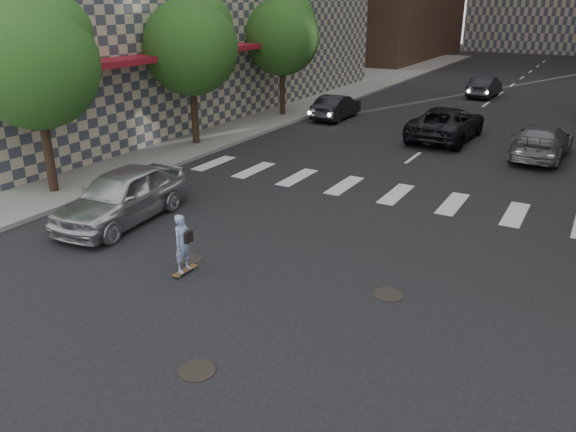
% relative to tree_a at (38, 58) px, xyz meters
% --- Properties ---
extents(ground, '(160.00, 160.00, 0.00)m').
position_rel_tree_a_xyz_m(ground, '(9.45, -3.14, -4.65)').
color(ground, black).
rests_on(ground, ground).
extents(sidewalk_left, '(13.00, 80.00, 0.15)m').
position_rel_tree_a_xyz_m(sidewalk_left, '(-5.05, 16.86, -4.57)').
color(sidewalk_left, gray).
rests_on(sidewalk_left, ground).
extents(tree_a, '(4.20, 4.20, 6.60)m').
position_rel_tree_a_xyz_m(tree_a, '(0.00, 0.00, 0.00)').
color(tree_a, '#382619').
rests_on(tree_a, sidewalk_left).
extents(tree_b, '(4.20, 4.20, 6.60)m').
position_rel_tree_a_xyz_m(tree_b, '(0.00, 8.00, 0.00)').
color(tree_b, '#382619').
rests_on(tree_b, sidewalk_left).
extents(tree_c, '(4.20, 4.20, 6.60)m').
position_rel_tree_a_xyz_m(tree_c, '(0.00, 16.00, 0.00)').
color(tree_c, '#382619').
rests_on(tree_c, sidewalk_left).
extents(manhole_a, '(0.70, 0.70, 0.02)m').
position_rel_tree_a_xyz_m(manhole_a, '(10.65, -5.64, -4.64)').
color(manhole_a, black).
rests_on(manhole_a, ground).
extents(manhole_b, '(0.70, 0.70, 0.02)m').
position_rel_tree_a_xyz_m(manhole_b, '(7.45, -1.94, -4.64)').
color(manhole_b, black).
rests_on(manhole_b, ground).
extents(manhole_c, '(0.70, 0.70, 0.02)m').
position_rel_tree_a_xyz_m(manhole_c, '(12.75, -1.14, -4.64)').
color(manhole_c, black).
rests_on(manhole_c, ground).
extents(skateboarder, '(0.39, 0.80, 1.58)m').
position_rel_tree_a_xyz_m(skateboarder, '(7.89, -2.62, -3.82)').
color(skateboarder, brown).
rests_on(skateboarder, ground).
extents(silver_sedan, '(2.41, 5.04, 1.66)m').
position_rel_tree_a_xyz_m(silver_sedan, '(3.95, -0.76, -3.82)').
color(silver_sedan, '#B7BABE').
rests_on(silver_sedan, ground).
extents(traffic_car_a, '(1.55, 4.18, 1.36)m').
position_rel_tree_a_xyz_m(traffic_car_a, '(2.95, 16.86, -3.96)').
color(traffic_car_a, black).
rests_on(traffic_car_a, ground).
extents(traffic_car_b, '(2.28, 5.12, 1.46)m').
position_rel_tree_a_xyz_m(traffic_car_b, '(14.21, 13.62, -3.92)').
color(traffic_car_b, '#585B5F').
rests_on(traffic_car_b, ground).
extents(traffic_car_c, '(2.77, 5.78, 1.59)m').
position_rel_tree_a_xyz_m(traffic_car_c, '(9.73, 14.97, -3.85)').
color(traffic_car_c, black).
rests_on(traffic_car_c, ground).
extents(traffic_car_e, '(1.64, 4.37, 1.43)m').
position_rel_tree_a_xyz_m(traffic_car_e, '(8.69, 28.86, -3.93)').
color(traffic_car_e, black).
rests_on(traffic_car_e, ground).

